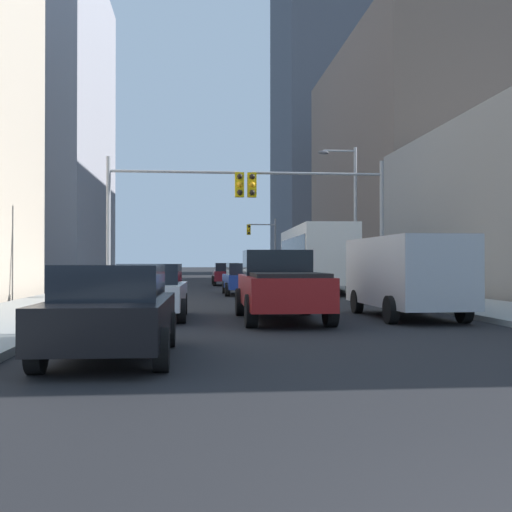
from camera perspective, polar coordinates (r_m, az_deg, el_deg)
sidewalk_left at (r=53.02m, az=-10.88°, el=-2.18°), size 3.74×160.00×0.15m
sidewalk_right at (r=53.63m, az=4.50°, el=-2.17°), size 3.74×160.00×0.15m
city_bus at (r=33.84m, az=5.36°, el=0.04°), size 2.94×11.59×3.40m
pickup_truck_red at (r=16.89m, az=2.24°, el=-2.71°), size 2.20×5.43×1.90m
cargo_van_silver at (r=18.09m, az=13.46°, el=-1.43°), size 2.16×5.27×2.26m
sedan_black at (r=10.40m, az=-12.99°, el=-4.92°), size 1.95×4.24×1.52m
sedan_white at (r=17.48m, az=-9.53°, el=-3.16°), size 1.95×4.26×1.52m
sedan_blue at (r=30.06m, az=-1.10°, el=-2.09°), size 1.95×4.25×1.52m
sedan_maroon at (r=42.75m, az=-2.69°, el=-1.64°), size 1.95×4.20×1.52m
traffic_signal_near_left at (r=26.78m, az=-7.87°, el=4.93°), size 5.78×0.44×6.00m
traffic_signal_near_right at (r=27.32m, az=6.07°, el=4.84°), size 5.99×0.44×6.00m
traffic_signal_far_right at (r=63.46m, az=0.64°, el=1.62°), size 2.98×0.44×6.00m
street_lamp_right at (r=32.66m, az=8.51°, el=4.58°), size 2.03×0.32×7.50m
building_right_mid_block at (r=57.76m, az=20.49°, el=7.68°), size 25.80×27.36×19.66m
building_right_far_highrise at (r=98.75m, az=9.36°, el=14.75°), size 24.10×23.59×55.35m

